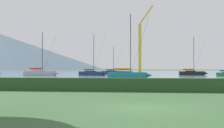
% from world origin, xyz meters
% --- Properties ---
extents(ground_plane, '(1000.00, 1000.00, 0.00)m').
position_xyz_m(ground_plane, '(0.00, 0.00, 0.00)').
color(ground_plane, '#385B33').
extents(harbor_water, '(320.00, 246.00, 0.00)m').
position_xyz_m(harbor_water, '(0.00, 137.00, 0.00)').
color(harbor_water, slate).
rests_on(harbor_water, ground_plane).
extents(hedge_line, '(80.00, 1.20, 1.16)m').
position_xyz_m(hedge_line, '(0.00, 11.00, 0.58)').
color(hedge_line, '#284C23').
rests_on(hedge_line, ground_plane).
extents(sailboat_slip_1, '(9.29, 2.79, 11.40)m').
position_xyz_m(sailboat_slip_1, '(-28.55, 63.53, 0.77)').
color(sailboat_slip_1, '#9E9EA3').
rests_on(sailboat_slip_1, harbor_water).
extents(sailboat_slip_4, '(8.04, 3.89, 9.24)m').
position_xyz_m(sailboat_slip_4, '(-12.73, 89.34, 0.65)').
color(sailboat_slip_4, navy).
rests_on(sailboat_slip_4, harbor_water).
extents(sailboat_slip_5, '(8.82, 2.77, 12.83)m').
position_xyz_m(sailboat_slip_5, '(-4.24, 46.56, 0.75)').
color(sailboat_slip_5, '#19707A').
rests_on(sailboat_slip_5, harbor_water).
extents(sailboat_slip_11, '(8.16, 2.57, 10.91)m').
position_xyz_m(sailboat_slip_11, '(11.91, 75.72, 0.68)').
color(sailboat_slip_11, black).
rests_on(sailboat_slip_11, harbor_water).
extents(sailboat_slip_12, '(8.24, 3.99, 11.40)m').
position_xyz_m(sailboat_slip_12, '(-15.95, 70.07, 0.68)').
color(sailboat_slip_12, navy).
rests_on(sailboat_slip_12, harbor_water).
extents(dock_crane, '(4.73, 2.00, 19.60)m').
position_xyz_m(dock_crane, '(-2.66, 72.34, 6.40)').
color(dock_crane, '#333338').
rests_on(dock_crane, ground_plane).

